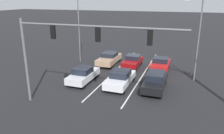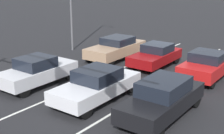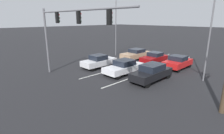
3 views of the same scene
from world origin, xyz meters
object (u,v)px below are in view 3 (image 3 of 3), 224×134
object	(u,v)px
car_red_leftlane_second	(178,62)
traffic_signal_gantry	(65,26)
street_lamp_right_shoulder	(116,21)
car_silver_rightlane_front	(99,61)
car_black_leftlane_front	(152,72)
car_tan_rightlane_second	(136,54)
street_lamp_left_shoulder	(208,31)
car_maroon_midlane_second	(154,58)
car_white_midlane_front	(124,67)

from	to	relation	value
car_red_leftlane_second	traffic_signal_gantry	xyz separation A→B (m)	(5.10, 11.54, 4.32)
street_lamp_right_shoulder	traffic_signal_gantry	bearing A→B (deg)	114.28
car_silver_rightlane_front	car_red_leftlane_second	xyz separation A→B (m)	(-6.77, -6.39, -0.01)
car_black_leftlane_front	car_silver_rightlane_front	distance (m)	7.09
car_tan_rightlane_second	street_lamp_left_shoulder	xyz separation A→B (m)	(-10.02, 2.61, 3.89)
car_maroon_midlane_second	traffic_signal_gantry	size ratio (longest dim) A/B	0.33
car_maroon_midlane_second	traffic_signal_gantry	world-z (taller)	traffic_signal_gantry
car_white_midlane_front	car_black_leftlane_front	bearing A→B (deg)	-175.87
car_maroon_midlane_second	car_red_leftlane_second	xyz separation A→B (m)	(-3.39, 0.28, 0.04)
car_black_leftlane_front	traffic_signal_gantry	distance (m)	8.91
car_white_midlane_front	street_lamp_left_shoulder	world-z (taller)	street_lamp_left_shoulder
car_white_midlane_front	car_silver_rightlane_front	world-z (taller)	car_silver_rightlane_front
car_white_midlane_front	traffic_signal_gantry	bearing A→B (deg)	68.58
car_red_leftlane_second	street_lamp_right_shoulder	bearing A→B (deg)	-1.76
car_white_midlane_front	street_lamp_left_shoulder	bearing A→B (deg)	-149.82
car_white_midlane_front	street_lamp_right_shoulder	bearing A→B (deg)	-40.71
car_silver_rightlane_front	street_lamp_left_shoulder	world-z (taller)	street_lamp_left_shoulder
car_black_leftlane_front	car_maroon_midlane_second	xyz separation A→B (m)	(3.69, -6.16, -0.10)
traffic_signal_gantry	car_maroon_midlane_second	bearing A→B (deg)	-98.22
car_white_midlane_front	car_tan_rightlane_second	xyz separation A→B (m)	(3.48, -6.41, 0.01)
car_red_leftlane_second	traffic_signal_gantry	world-z (taller)	traffic_signal_gantry
car_red_leftlane_second	street_lamp_left_shoulder	bearing A→B (deg)	147.07
car_white_midlane_front	car_black_leftlane_front	world-z (taller)	car_black_leftlane_front
car_tan_rightlane_second	car_red_leftlane_second	world-z (taller)	car_red_leftlane_second
car_maroon_midlane_second	car_red_leftlane_second	bearing A→B (deg)	175.22
car_red_leftlane_second	street_lamp_right_shoulder	xyz separation A→B (m)	(10.45, -0.32, 4.55)
traffic_signal_gantry	street_lamp_left_shoulder	xyz separation A→B (m)	(-8.67, -9.23, -0.42)
car_black_leftlane_front	car_silver_rightlane_front	bearing A→B (deg)	4.20
car_maroon_midlane_second	car_black_leftlane_front	bearing A→B (deg)	120.91
street_lamp_left_shoulder	street_lamp_right_shoulder	bearing A→B (deg)	-10.63
traffic_signal_gantry	street_lamp_right_shoulder	bearing A→B (deg)	-65.72
car_white_midlane_front	car_maroon_midlane_second	distance (m)	6.41
car_white_midlane_front	traffic_signal_gantry	distance (m)	7.26
car_maroon_midlane_second	street_lamp_right_shoulder	xyz separation A→B (m)	(7.06, -0.04, 4.58)
car_white_midlane_front	car_black_leftlane_front	size ratio (longest dim) A/B	1.00
car_tan_rightlane_second	car_silver_rightlane_front	bearing A→B (deg)	87.29
car_white_midlane_front	car_tan_rightlane_second	world-z (taller)	car_white_midlane_front
car_silver_rightlane_front	street_lamp_left_shoulder	distance (m)	11.78
car_black_leftlane_front	car_tan_rightlane_second	bearing A→B (deg)	-42.44
car_tan_rightlane_second	traffic_signal_gantry	size ratio (longest dim) A/B	0.39
car_silver_rightlane_front	car_maroon_midlane_second	distance (m)	7.48
car_tan_rightlane_second	street_lamp_left_shoulder	bearing A→B (deg)	165.42
car_black_leftlane_front	street_lamp_left_shoulder	world-z (taller)	street_lamp_left_shoulder
car_silver_rightlane_front	car_tan_rightlane_second	bearing A→B (deg)	-92.71
car_maroon_midlane_second	street_lamp_left_shoulder	size ratio (longest dim) A/B	0.49
car_black_leftlane_front	street_lamp_left_shoulder	size ratio (longest dim) A/B	0.57
car_white_midlane_front	car_maroon_midlane_second	world-z (taller)	car_white_midlane_front
car_white_midlane_front	car_silver_rightlane_front	size ratio (longest dim) A/B	1.09
car_tan_rightlane_second	street_lamp_right_shoulder	distance (m)	6.05
street_lamp_right_shoulder	car_maroon_midlane_second	bearing A→B (deg)	179.69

